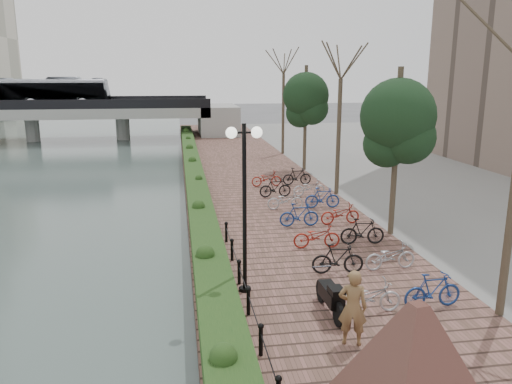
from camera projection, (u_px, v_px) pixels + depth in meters
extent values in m
cube|color=brown|center=(258.00, 194.00, 27.62)|extent=(8.00, 75.00, 0.50)
cube|color=#193C16|center=(195.00, 177.00, 29.38)|extent=(1.10, 56.00, 0.60)
cylinder|color=black|center=(261.00, 341.00, 11.22)|extent=(0.10, 0.10, 0.70)
cylinder|color=black|center=(248.00, 302.00, 13.14)|extent=(0.10, 0.10, 0.70)
cylinder|color=black|center=(239.00, 273.00, 15.07)|extent=(0.10, 0.10, 0.70)
cylinder|color=black|center=(232.00, 251.00, 16.99)|extent=(0.10, 0.10, 0.70)
cylinder|color=black|center=(226.00, 233.00, 18.91)|extent=(0.10, 0.10, 0.70)
cylinder|color=black|center=(245.00, 210.00, 14.13)|extent=(0.12, 0.12, 4.91)
cylinder|color=black|center=(244.00, 133.00, 13.62)|extent=(0.70, 0.06, 0.06)
sphere|color=white|center=(231.00, 133.00, 13.57)|extent=(0.32, 0.32, 0.32)
sphere|color=white|center=(257.00, 132.00, 13.68)|extent=(0.32, 0.32, 0.32)
imported|color=brown|center=(353.00, 307.00, 11.58)|extent=(0.78, 0.64, 1.85)
imported|color=#B0B1B5|center=(368.00, 296.00, 13.31)|extent=(0.60, 1.71, 0.90)
imported|color=black|center=(338.00, 259.00, 15.80)|extent=(0.47, 1.66, 1.00)
imported|color=maroon|center=(316.00, 235.00, 18.31)|extent=(0.60, 1.72, 0.90)
imported|color=navy|center=(299.00, 215.00, 20.80)|extent=(0.47, 1.66, 1.00)
imported|color=#B0B1B5|center=(286.00, 201.00, 23.31)|extent=(0.60, 1.71, 0.90)
imported|color=black|center=(275.00, 188.00, 25.80)|extent=(0.47, 1.66, 1.00)
imported|color=maroon|center=(267.00, 179.00, 28.31)|extent=(0.60, 1.72, 0.90)
imported|color=navy|center=(432.00, 289.00, 13.57)|extent=(0.47, 1.66, 1.00)
imported|color=#B0B1B5|center=(392.00, 257.00, 16.08)|extent=(0.60, 1.71, 0.90)
imported|color=black|center=(363.00, 232.00, 18.57)|extent=(0.47, 1.66, 1.00)
imported|color=maroon|center=(341.00, 214.00, 21.08)|extent=(0.60, 1.71, 0.90)
imported|color=navy|center=(323.00, 198.00, 23.57)|extent=(0.47, 1.66, 1.00)
imported|color=#B0B1B5|center=(309.00, 187.00, 26.08)|extent=(0.60, 1.71, 0.90)
imported|color=black|center=(297.00, 177.00, 28.57)|extent=(0.47, 1.66, 1.00)
cube|color=#9E9F9A|center=(31.00, 112.00, 50.58)|extent=(36.00, 8.00, 1.00)
cube|color=black|center=(18.00, 105.00, 46.61)|extent=(36.00, 0.15, 0.90)
cube|color=black|center=(40.00, 101.00, 54.11)|extent=(36.00, 0.15, 0.90)
cylinder|color=#9E9F9A|center=(32.00, 129.00, 50.98)|extent=(1.40, 1.40, 2.50)
cylinder|color=#9E9F9A|center=(123.00, 128.00, 52.33)|extent=(1.40, 1.40, 2.50)
imported|color=white|center=(55.00, 92.00, 50.49)|extent=(2.52, 10.77, 3.00)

